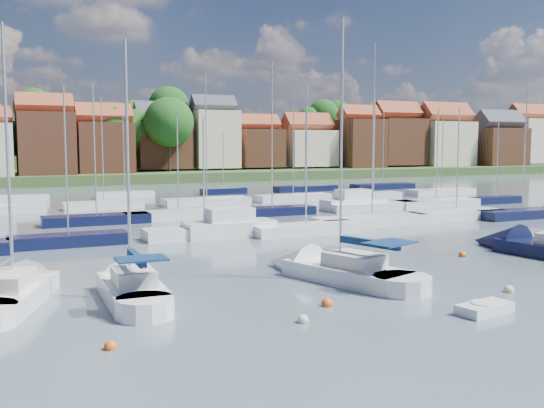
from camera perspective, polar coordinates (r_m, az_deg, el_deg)
name	(u,v)px	position (r m, az deg, el deg)	size (l,w,h in m)	color
ground	(211,208)	(67.39, -5.78, -0.42)	(260.00, 260.00, 0.00)	#485A62
sailboat_left	(129,289)	(29.44, -13.31, -7.75)	(2.72, 9.35, 12.74)	silver
sailboat_centre	(329,271)	(32.67, 5.43, -6.30)	(6.11, 11.12, 14.67)	silver
sailboat_navy	(538,249)	(42.91, 23.75, -3.89)	(4.65, 12.25, 16.53)	black
sailboat_far	(18,291)	(30.56, -22.77, -7.60)	(5.85, 10.42, 13.46)	silver
tender	(485,308)	(27.42, 19.37, -9.26)	(2.70, 1.59, 0.55)	silver
buoy_a	(110,349)	(22.39, -14.98, -13.07)	(0.44, 0.44, 0.44)	#D85914
buoy_b	(303,323)	(24.70, 2.94, -11.09)	(0.47, 0.47, 0.47)	beige
buoy_c	(327,306)	(27.18, 5.21, -9.54)	(0.52, 0.52, 0.52)	#D85914
buoy_d	(509,292)	(31.63, 21.39, -7.74)	(0.48, 0.48, 0.48)	beige
buoy_e	(462,257)	(40.41, 17.49, -4.74)	(0.47, 0.47, 0.47)	#D85914
marina_field	(243,208)	(63.48, -2.74, -0.38)	(79.62, 41.41, 15.93)	silver
far_shore_town	(99,154)	(157.94, -15.97, 4.55)	(212.46, 90.00, 22.27)	#334924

